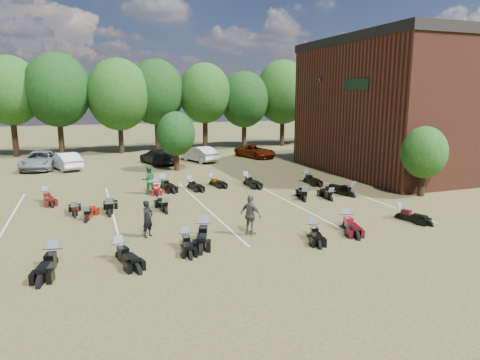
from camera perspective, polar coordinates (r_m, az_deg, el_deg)
name	(u,v)px	position (r m, az deg, el deg)	size (l,w,h in m)	color
ground	(275,216)	(22.59, 4.70, -4.74)	(160.00, 160.00, 0.00)	brown
car_1	(65,161)	(39.36, -22.27, 2.37)	(1.56, 4.48, 1.48)	white
car_2	(40,160)	(40.39, -25.08, 2.40)	(2.56, 5.54, 1.54)	gray
car_3	(158,156)	(40.17, -10.89, 3.12)	(1.99, 4.91, 1.42)	black
car_4	(197,154)	(41.45, -5.71, 3.49)	(1.64, 4.08, 1.39)	navy
car_5	(199,154)	(41.04, -5.45, 3.47)	(1.56, 4.47, 1.47)	#B7B8B3
car_6	(255,151)	(43.64, 2.05, 3.87)	(2.18, 4.73, 1.32)	#541604
car_7	(330,148)	(46.94, 11.98, 4.22)	(2.00, 4.93, 1.43)	#3C3B41
person_black	(148,219)	(19.40, -12.20, -5.09)	(0.60, 0.40, 1.66)	black
person_green	(149,180)	(27.89, -12.07, 0.02)	(0.89, 0.69, 1.82)	#286C32
person_grey	(251,215)	(19.22, 1.43, -4.70)	(1.08, 0.45, 1.85)	#534E47
motorcycle_0	(54,266)	(17.54, -23.55, -10.42)	(0.76, 2.37, 1.32)	black
motorcycle_1	(120,259)	(17.37, -15.69, -10.09)	(0.72, 2.26, 1.26)	black
motorcycle_2	(185,246)	(18.25, -7.31, -8.71)	(0.64, 2.01, 1.12)	black
motorcycle_3	(204,238)	(19.11, -4.83, -7.73)	(0.80, 2.50, 1.39)	black
motorcycle_4	(313,236)	(19.56, 9.68, -7.40)	(0.66, 2.06, 1.15)	black
motorcycle_5	(400,219)	(23.41, 20.55, -4.87)	(0.67, 2.09, 1.16)	black
motorcycle_6	(346,227)	(21.16, 13.90, -6.15)	(0.74, 2.31, 1.29)	#43090F
motorcycle_7	(87,222)	(22.80, -19.75, -5.24)	(0.66, 2.08, 1.16)	maroon
motorcycle_8	(75,217)	(23.81, -21.11, -4.65)	(0.68, 2.14, 1.20)	black
motorcycle_9	(110,216)	(23.48, -16.96, -4.59)	(0.80, 2.52, 1.40)	black
motorcycle_10	(166,213)	(23.35, -9.88, -4.35)	(0.73, 2.29, 1.28)	black
motorcycle_11	(304,201)	(25.81, 8.59, -2.82)	(0.74, 2.31, 1.29)	black
motorcycle_12	(330,201)	(26.24, 11.96, -2.71)	(0.66, 2.07, 1.16)	black
motorcycle_13	(351,197)	(27.51, 14.53, -2.19)	(0.79, 2.49, 1.39)	black
motorcycle_14	(46,201)	(28.01, -24.45, -2.61)	(0.73, 2.28, 1.27)	#4E0F0B
motorcycle_15	(156,191)	(28.92, -11.14, -1.40)	(0.69, 2.17, 1.21)	maroon
motorcycle_16	(163,188)	(29.52, -10.20, -1.11)	(0.79, 2.47, 1.37)	black
motorcycle_17	(212,185)	(30.24, -3.76, -0.66)	(0.67, 2.11, 1.18)	black
motorcycle_18	(190,188)	(29.30, -6.69, -1.10)	(0.68, 2.13, 1.19)	black
motorcycle_19	(246,185)	(30.21, 0.84, -0.65)	(0.75, 2.37, 1.32)	black
motorcycle_20	(306,182)	(31.45, 8.83, -0.31)	(0.74, 2.33, 1.30)	black
brick_building	(464,106)	(42.37, 27.67, 8.78)	(25.40, 15.20, 10.70)	#5B281A
tree_line	(159,95)	(49.40, -10.71, 11.10)	(56.00, 6.00, 9.79)	black
young_tree_near_building	(424,152)	(28.75, 23.34, 3.40)	(2.80, 2.80, 4.16)	black
young_tree_midfield	(176,134)	(36.07, -8.55, 6.12)	(3.20, 3.20, 4.70)	black
parking_lines	(205,207)	(24.33, -4.72, -3.58)	(20.10, 14.00, 0.01)	silver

